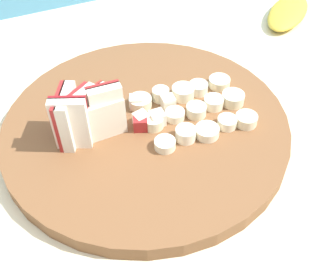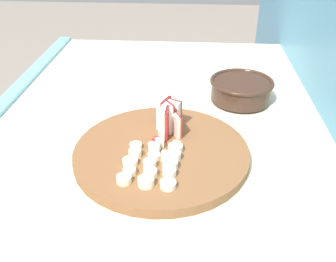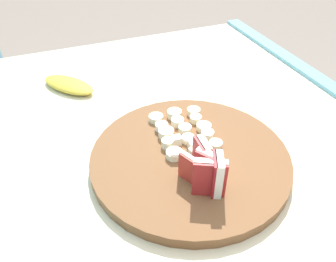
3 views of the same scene
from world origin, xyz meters
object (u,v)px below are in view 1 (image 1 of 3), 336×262
object	(u,v)px
apple_wedge_fan	(87,115)
banana_peel	(288,12)
cutting_board	(146,126)
banana_slice_rows	(195,108)
apple_dice_pile	(149,113)

from	to	relation	value
apple_wedge_fan	banana_peel	bearing A→B (deg)	20.79
cutting_board	apple_wedge_fan	world-z (taller)	apple_wedge_fan
banana_peel	banana_slice_rows	bearing A→B (deg)	-148.12
cutting_board	apple_wedge_fan	size ratio (longest dim) A/B	4.20
banana_slice_rows	apple_dice_pile	bearing A→B (deg)	166.41
banana_peel	apple_wedge_fan	bearing A→B (deg)	-159.21
apple_wedge_fan	banana_slice_rows	bearing A→B (deg)	-7.84
banana_slice_rows	banana_peel	size ratio (longest dim) A/B	0.98
apple_dice_pile	banana_slice_rows	distance (m)	0.06
apple_wedge_fan	apple_dice_pile	xyz separation A→B (m)	(0.08, -0.00, -0.02)
apple_wedge_fan	banana_peel	world-z (taller)	apple_wedge_fan
banana_slice_rows	apple_wedge_fan	bearing A→B (deg)	172.16
apple_wedge_fan	apple_dice_pile	bearing A→B (deg)	-3.40
apple_dice_pile	banana_peel	xyz separation A→B (m)	(0.34, 0.16, -0.02)
banana_slice_rows	banana_peel	world-z (taller)	banana_slice_rows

